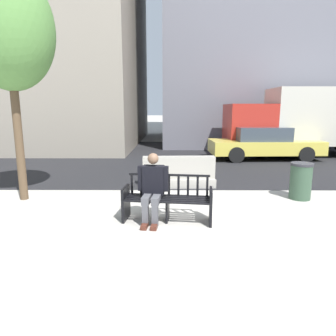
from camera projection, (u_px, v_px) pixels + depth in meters
ground_plane at (202, 231)px, 5.34m from camera, size 200.00×200.00×0.00m
street_asphalt at (182, 156)px, 13.87m from camera, size 120.00×12.00×0.01m
street_bench at (168, 201)px, 5.75m from camera, size 1.74×0.71×0.88m
seated_person at (153, 186)px, 5.67m from camera, size 0.59×0.75×1.31m
jersey_barrier_centre at (179, 174)px, 8.38m from camera, size 2.03×0.77×0.84m
street_tree at (8, 30)px, 6.48m from camera, size 1.96×1.96×5.14m
car_taxi_near at (263, 143)px, 12.84m from camera, size 4.67×2.08×1.39m
delivery_truck at (306, 119)px, 13.64m from camera, size 6.82×2.37×3.05m
trash_bin at (301, 181)px, 7.16m from camera, size 0.52×0.52×0.88m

